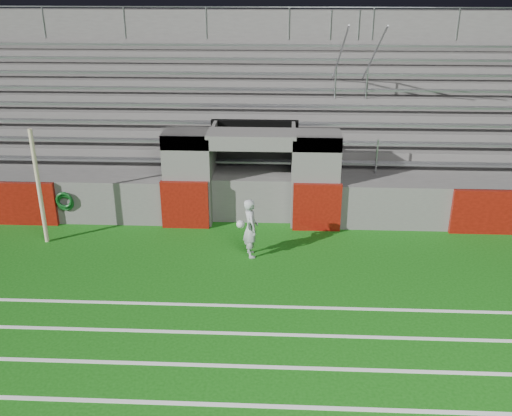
{
  "coord_description": "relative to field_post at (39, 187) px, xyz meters",
  "views": [
    {
      "loc": [
        0.82,
        -11.36,
        6.61
      ],
      "look_at": [
        0.2,
        1.8,
        1.1
      ],
      "focal_mm": 40.0,
      "sensor_mm": 36.0,
      "label": 1
    }
  ],
  "objects": [
    {
      "name": "ground",
      "position": [
        5.32,
        -1.89,
        -1.52
      ],
      "size": [
        90.0,
        90.0,
        0.0
      ],
      "primitive_type": "plane",
      "color": "#11510D",
      "rests_on": "ground"
    },
    {
      "name": "stadium_structure",
      "position": [
        5.32,
        6.08,
        -0.03
      ],
      "size": [
        26.0,
        8.48,
        5.42
      ],
      "color": "#555350",
      "rests_on": "ground"
    },
    {
      "name": "hose_coil",
      "position": [
        0.19,
        1.03,
        -0.8
      ],
      "size": [
        0.49,
        0.14,
        0.57
      ],
      "color": "#0E4717",
      "rests_on": "ground"
    },
    {
      "name": "field_post",
      "position": [
        0.0,
        0.0,
        0.0
      ],
      "size": [
        0.11,
        0.11,
        3.04
      ],
      "primitive_type": "cylinder",
      "color": "#C8B694",
      "rests_on": "ground"
    },
    {
      "name": "goalkeeper_with_ball",
      "position": [
        5.41,
        -0.55,
        -0.76
      ],
      "size": [
        0.58,
        0.7,
        1.51
      ],
      "color": "#A2A8AC",
      "rests_on": "ground"
    }
  ]
}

